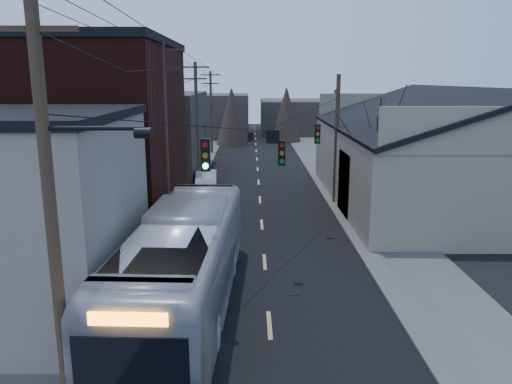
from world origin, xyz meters
TOP-DOWN VIEW (x-y plane):
  - road_surface at (0.00, 30.00)m, footprint 9.00×110.00m
  - sidewalk_left at (-6.50, 30.00)m, footprint 4.00×110.00m
  - sidewalk_right at (6.50, 30.00)m, footprint 4.00×110.00m
  - building_clapboard at (-9.00, 9.00)m, footprint 8.00×8.00m
  - building_brick at (-10.00, 20.00)m, footprint 10.00×12.00m
  - building_left_far at (-9.50, 36.00)m, footprint 9.00×14.00m
  - warehouse at (13.00, 25.00)m, footprint 16.16×20.60m
  - building_far_left at (-6.00, 65.00)m, footprint 10.00×12.00m
  - building_far_right at (7.00, 70.00)m, footprint 12.00×14.00m
  - bare_tree at (6.50, 20.00)m, footprint 0.40×0.40m
  - utility_lines at (-3.11, 24.14)m, footprint 11.24×45.28m
  - bus at (-3.00, 9.02)m, footprint 3.76×13.33m
  - parked_car at (-3.98, 29.19)m, footprint 1.80×4.49m

SIDE VIEW (x-z plane):
  - road_surface at x=0.00m, z-range 0.00..0.02m
  - sidewalk_left at x=-6.50m, z-range 0.00..0.12m
  - sidewalk_right at x=6.50m, z-range 0.00..0.12m
  - parked_car at x=-3.98m, z-range 0.00..1.45m
  - bus at x=-3.00m, z-range 0.00..3.67m
  - building_far_right at x=7.00m, z-range 0.00..5.00m
  - warehouse at x=13.00m, z-range -1.17..6.56m
  - building_far_left at x=-6.00m, z-range 0.00..6.00m
  - building_clapboard at x=-9.00m, z-range 0.00..7.00m
  - building_left_far at x=-9.50m, z-range 0.00..7.00m
  - bare_tree at x=6.50m, z-range 0.00..7.20m
  - utility_lines at x=-3.11m, z-range -0.30..10.20m
  - building_brick at x=-10.00m, z-range 0.00..10.00m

